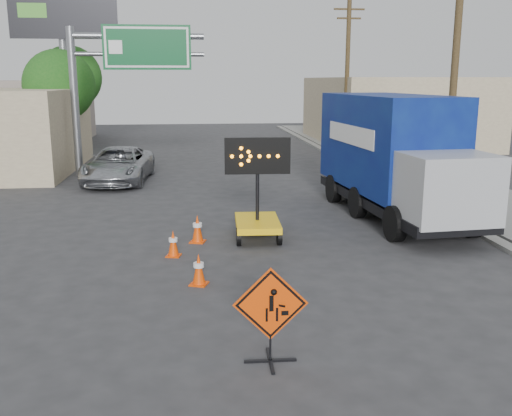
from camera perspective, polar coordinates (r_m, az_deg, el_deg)
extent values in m
plane|color=#2D2D30|center=(10.58, 0.60, -12.23)|extent=(100.00, 100.00, 0.00)
cube|color=gray|center=(26.28, 12.25, 2.79)|extent=(0.40, 60.00, 0.12)
cube|color=gray|center=(27.10, 16.87, 2.86)|extent=(4.00, 60.00, 0.15)
cube|color=#C8B790|center=(42.04, 13.44, 9.43)|extent=(10.00, 14.00, 4.60)
cylinder|color=slate|center=(28.04, -17.66, 9.97)|extent=(0.36, 0.36, 6.80)
cylinder|color=slate|center=(27.68, -11.74, 16.48)|extent=(6.00, 0.28, 0.28)
cylinder|color=slate|center=(27.64, -11.66, 14.83)|extent=(6.00, 0.20, 0.20)
cube|color=#05461E|center=(27.50, -10.85, 15.50)|extent=(4.00, 0.10, 2.00)
cube|color=silver|center=(27.43, -10.86, 15.51)|extent=(3.80, 0.01, 1.80)
cylinder|color=slate|center=(36.26, -18.54, 12.14)|extent=(0.44, 0.44, 9.00)
cube|color=silver|center=(36.28, -18.70, 18.16)|extent=(6.00, 0.25, 3.00)
cube|color=black|center=(36.13, -18.75, 18.18)|extent=(6.10, 0.04, 3.10)
cylinder|color=#4F3C22|center=(21.57, 19.18, 12.14)|extent=(0.26, 0.26, 9.00)
cylinder|color=#4F3C22|center=(34.75, 9.08, 12.63)|extent=(0.26, 0.26, 9.00)
cube|color=#4F3C22|center=(34.98, 9.31, 19.03)|extent=(1.80, 0.10, 0.10)
cube|color=#4F3C22|center=(34.92, 9.28, 18.22)|extent=(1.40, 0.10, 0.10)
cylinder|color=#4F3C22|center=(32.37, -18.74, 7.03)|extent=(0.28, 0.28, 3.25)
sphere|color=#194E16|center=(32.25, -19.07, 11.54)|extent=(3.71, 3.71, 3.71)
cylinder|color=#4F3C22|center=(40.37, -17.81, 8.33)|extent=(0.28, 0.28, 3.58)
sphere|color=#194E16|center=(40.28, -18.09, 12.32)|extent=(4.10, 4.10, 4.10)
cube|color=black|center=(9.55, 1.43, -15.01)|extent=(0.86, 0.08, 0.04)
cube|color=black|center=(9.55, 1.43, -15.01)|extent=(0.08, 0.86, 0.04)
cylinder|color=black|center=(9.41, 1.45, -13.32)|extent=(0.03, 0.03, 0.66)
cube|color=#EB4104|center=(9.14, 1.47, -9.58)|extent=(1.21, 0.05, 1.21)
cube|color=black|center=(9.14, 1.47, -9.58)|extent=(1.13, 0.03, 1.13)
cube|color=yellow|center=(16.30, 0.14, -1.50)|extent=(1.32, 2.09, 0.18)
cylinder|color=black|center=(16.05, 0.14, 2.56)|extent=(0.10, 0.10, 2.24)
cube|color=black|center=(15.94, 0.14, 5.26)|extent=(1.84, 0.19, 1.02)
imported|color=#AAACB1|center=(25.99, -13.59, 4.19)|extent=(2.97, 5.70, 1.53)
cube|color=black|center=(19.27, 13.66, 0.86)|extent=(3.11, 8.43, 0.31)
cube|color=#081261|center=(19.77, 13.12, 6.48)|extent=(3.07, 6.58, 3.10)
cube|color=#9EA0A5|center=(16.09, 17.83, 1.86)|extent=(2.51, 2.04, 1.86)
cube|color=#EB4104|center=(12.88, -5.71, -7.55)|extent=(0.47, 0.47, 0.03)
cone|color=#EB4104|center=(12.76, -5.75, -6.03)|extent=(0.28, 0.28, 0.69)
cylinder|color=silver|center=(12.73, -5.76, -5.69)|extent=(0.23, 0.23, 0.10)
cube|color=#EB4104|center=(14.95, -8.24, -4.73)|extent=(0.43, 0.43, 0.03)
cone|color=#EB4104|center=(14.85, -8.28, -3.45)|extent=(0.27, 0.27, 0.67)
cylinder|color=silver|center=(14.82, -8.29, -3.16)|extent=(0.23, 0.23, 0.10)
cube|color=#EB4104|center=(16.13, -5.85, -3.35)|extent=(0.50, 0.50, 0.03)
cone|color=#EB4104|center=(16.02, -5.88, -2.00)|extent=(0.31, 0.31, 0.75)
cylinder|color=silver|center=(16.00, -5.89, -1.69)|extent=(0.25, 0.25, 0.11)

